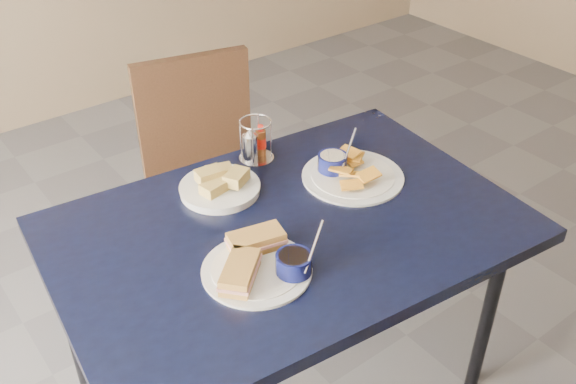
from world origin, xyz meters
TOP-DOWN VIEW (x-y plane):
  - ground at (0.00, 0.00)m, footprint 6.00×6.00m
  - dining_table at (-0.16, 0.04)m, footprint 1.33×0.95m
  - chair_far at (-0.02, 0.76)m, footprint 0.51×0.50m
  - sandwich_plate at (-0.32, -0.07)m, footprint 0.30×0.27m
  - plantain_plate at (0.13, 0.12)m, footprint 0.31×0.31m
  - bread_basket at (-0.22, 0.28)m, footprint 0.23×0.23m
  - condiment_caddy at (-0.04, 0.37)m, footprint 0.11×0.11m

SIDE VIEW (x-z plane):
  - ground at x=0.00m, z-range 0.00..0.00m
  - chair_far at x=-0.02m, z-range 0.07..0.98m
  - dining_table at x=-0.16m, z-range 0.31..1.06m
  - plantain_plate at x=0.13m, z-range 0.71..0.83m
  - bread_basket at x=-0.22m, z-range 0.74..0.81m
  - sandwich_plate at x=-0.32m, z-range 0.72..0.83m
  - condiment_caddy at x=-0.04m, z-range 0.74..0.87m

